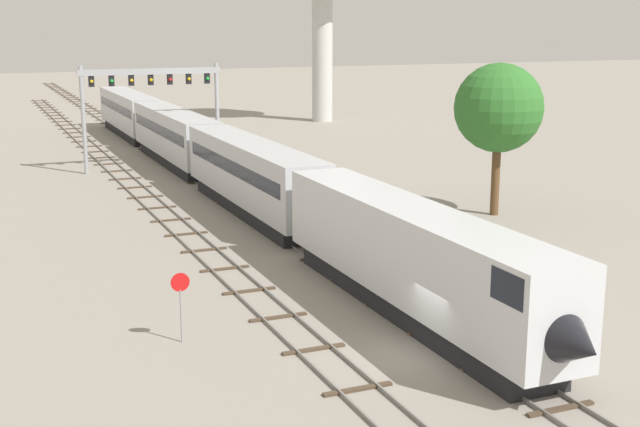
# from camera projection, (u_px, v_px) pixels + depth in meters

# --- Properties ---
(ground_plane) EXTENTS (400.00, 400.00, 0.00)m
(ground_plane) POSITION_uv_depth(u_px,v_px,m) (418.00, 355.00, 32.67)
(ground_plane) COLOR gray
(track_main) EXTENTS (2.60, 200.00, 0.16)m
(track_main) POSITION_uv_depth(u_px,v_px,m) (147.00, 146.00, 87.31)
(track_main) COLOR slate
(track_main) RESTS_ON ground
(track_near) EXTENTS (2.60, 160.00, 0.16)m
(track_near) POSITION_uv_depth(u_px,v_px,m) (130.00, 183.00, 67.25)
(track_near) COLOR slate
(track_near) RESTS_ON ground
(passenger_train) EXTENTS (3.04, 86.98, 4.80)m
(passenger_train) POSITION_uv_depth(u_px,v_px,m) (206.00, 152.00, 66.20)
(passenger_train) COLOR silver
(passenger_train) RESTS_ON ground
(signal_gantry) EXTENTS (12.10, 0.49, 9.00)m
(signal_gantry) POSITION_uv_depth(u_px,v_px,m) (151.00, 93.00, 72.34)
(signal_gantry) COLOR #999BA0
(signal_gantry) RESTS_ON ground
(stop_sign) EXTENTS (0.76, 0.08, 2.88)m
(stop_sign) POSITION_uv_depth(u_px,v_px,m) (181.00, 297.00, 33.59)
(stop_sign) COLOR gray
(stop_sign) RESTS_ON ground
(trackside_tree_left) EXTENTS (5.78, 5.78, 9.97)m
(trackside_tree_left) POSITION_uv_depth(u_px,v_px,m) (499.00, 108.00, 54.91)
(trackside_tree_left) COLOR brown
(trackside_tree_left) RESTS_ON ground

